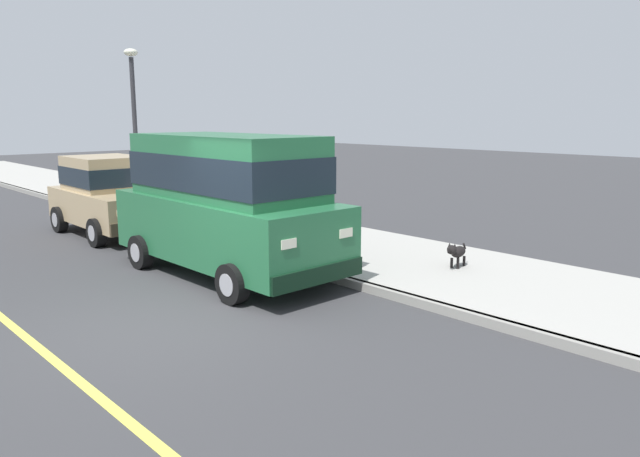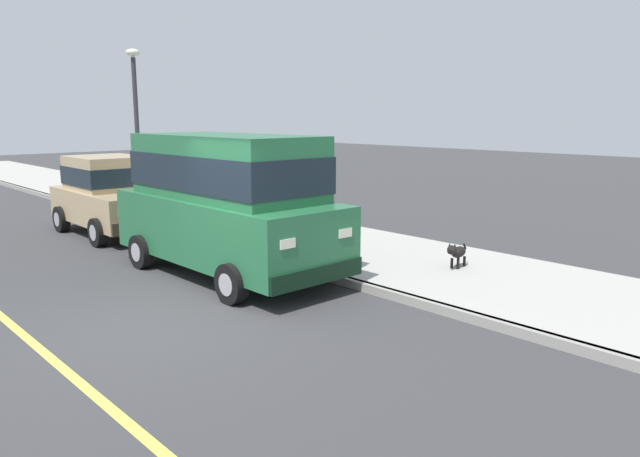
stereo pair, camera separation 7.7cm
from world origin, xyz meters
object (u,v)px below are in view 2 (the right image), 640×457
object	(u,v)px
car_tan_hatchback	(111,194)
dog_black	(457,252)
car_green_van	(226,198)
street_lamp	(136,113)
fire_hydrant	(273,233)

from	to	relation	value
car_tan_hatchback	dog_black	xyz separation A→B (m)	(2.92, -7.98, -0.55)
car_green_van	dog_black	bearing A→B (deg)	-43.68
car_green_van	street_lamp	distance (m)	6.63
car_tan_hatchback	fire_hydrant	xyz separation A→B (m)	(1.44, -4.51, -0.50)
fire_hydrant	street_lamp	size ratio (longest dim) A/B	0.16
car_green_van	car_tan_hatchback	world-z (taller)	car_green_van
car_green_van	street_lamp	size ratio (longest dim) A/B	1.11
car_tan_hatchback	street_lamp	world-z (taller)	street_lamp
car_tan_hatchback	fire_hydrant	distance (m)	4.76
car_green_van	fire_hydrant	distance (m)	1.87
car_green_van	fire_hydrant	xyz separation A→B (m)	(1.51, 0.61, -0.92)
fire_hydrant	car_green_van	bearing A→B (deg)	-158.11
car_green_van	car_tan_hatchback	xyz separation A→B (m)	(0.07, 5.12, -0.42)
dog_black	fire_hydrant	distance (m)	3.77
car_green_van	car_tan_hatchback	size ratio (longest dim) A/B	1.29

